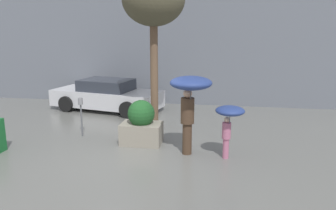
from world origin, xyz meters
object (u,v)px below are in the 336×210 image
at_px(parked_car_near, 107,96).
at_px(parking_meter, 81,109).
at_px(person_adult, 190,93).
at_px(person_child, 229,117).
at_px(street_tree, 153,2).
at_px(planter_box, 141,124).

relative_size(parked_car_near, parking_meter, 3.88).
bearing_deg(parking_meter, person_adult, -16.80).
relative_size(person_child, street_tree, 0.28).
relative_size(person_adult, parked_car_near, 0.45).
xyz_separation_m(planter_box, parking_meter, (-1.96, 0.35, 0.29)).
distance_m(planter_box, person_child, 2.61).
bearing_deg(parking_meter, planter_box, -10.14).
height_order(person_child, parked_car_near, person_child).
bearing_deg(parked_car_near, parking_meter, -161.81).
relative_size(planter_box, street_tree, 0.26).
relative_size(planter_box, person_adult, 0.61).
xyz_separation_m(person_adult, parked_car_near, (-3.79, 4.40, -1.06)).
xyz_separation_m(person_child, parking_meter, (-4.40, 1.14, -0.25)).
distance_m(planter_box, person_adult, 1.92).
distance_m(planter_box, parked_car_near, 4.41).
bearing_deg(parking_meter, person_child, -14.50).
relative_size(person_child, parking_meter, 1.15).
bearing_deg(person_child, parked_car_near, -174.79).
xyz_separation_m(street_tree, parking_meter, (-2.06, -1.05, -3.16)).
relative_size(parked_car_near, street_tree, 0.95).
xyz_separation_m(parked_car_near, parking_meter, (0.39, -3.37, 0.28)).
xyz_separation_m(person_adult, street_tree, (-1.34, 2.07, 2.38)).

